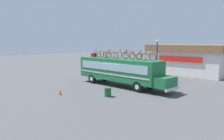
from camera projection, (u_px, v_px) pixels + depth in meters
The scene contains 16 objects.
ground_plane at pixel (118, 86), 23.67m from camera, with size 120.00×120.00×0.00m, color #4C4C4F.
bus at pixel (120, 70), 23.26m from camera, with size 11.43×2.41×2.91m.
luggage_bag_1 at pixel (94, 55), 26.05m from camera, with size 0.49×0.46×0.44m, color maroon.
rooftop_bicycle_1 at pixel (99, 53), 25.77m from camera, with size 1.79×0.44×0.98m.
rooftop_bicycle_2 at pixel (102, 54), 24.80m from camera, with size 1.72×0.44×0.87m.
rooftop_bicycle_3 at pixel (110, 54), 24.44m from camera, with size 1.63×0.44×0.90m.
rooftop_bicycle_4 at pixel (112, 55), 23.40m from camera, with size 1.78×0.44×0.93m.
rooftop_bicycle_5 at pixel (123, 55), 23.26m from camera, with size 1.75×0.44×0.98m.
rooftop_bicycle_6 at pixel (129, 55), 22.54m from camera, with size 1.81×0.44×0.97m.
rooftop_bicycle_7 at pixel (136, 56), 21.96m from camera, with size 1.64×0.44×0.87m.
rooftop_bicycle_8 at pixel (143, 56), 21.39m from camera, with size 1.67×0.44×0.91m.
rooftop_bicycle_9 at pixel (148, 57), 20.52m from camera, with size 1.67×0.44×0.94m.
roadside_building at pixel (191, 59), 32.43m from camera, with size 11.15×7.74×4.25m.
trash_bin at pixel (108, 92), 18.96m from camera, with size 0.58×0.58×0.77m, color #1E592D.
traffic_cone at pixel (60, 92), 19.60m from camera, with size 0.29×0.29×0.54m, color orange.
street_lamp at pixel (157, 57), 26.24m from camera, with size 0.29×0.29×4.91m.
Camera 1 is at (15.71, -17.16, 4.72)m, focal length 35.34 mm.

